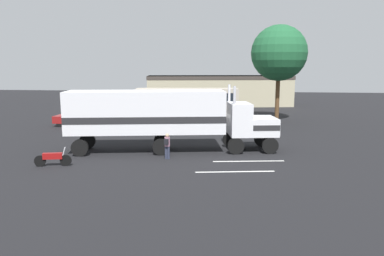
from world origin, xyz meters
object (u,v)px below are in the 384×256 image
at_px(parked_car, 78,118).
at_px(tree_left, 279,53).
at_px(semi_truck, 163,115).
at_px(person_bystander, 167,145).
at_px(parked_bus, 187,101).
at_px(motorcycle, 53,158).

relative_size(parked_car, tree_left, 0.44).
bearing_deg(tree_left, parked_car, -164.34).
bearing_deg(semi_truck, person_bystander, -72.03).
bearing_deg(parked_bus, motorcycle, -104.69).
bearing_deg(person_bystander, parked_car, 133.10).
bearing_deg(motorcycle, semi_truck, 38.89).
xyz_separation_m(parked_bus, motorcycle, (-5.24, -19.99, -1.58)).
xyz_separation_m(semi_truck, tree_left, (9.26, 15.23, 4.59)).
bearing_deg(parked_car, person_bystander, -46.90).
relative_size(semi_truck, tree_left, 1.43).
height_order(person_bystander, parked_car, person_bystander).
distance_m(person_bystander, parked_bus, 17.61).
distance_m(motorcycle, tree_left, 25.62).
bearing_deg(motorcycle, person_bystander, 21.19).
distance_m(parked_car, tree_left, 21.35).
relative_size(person_bystander, tree_left, 0.16).
relative_size(semi_truck, parked_car, 3.26).
height_order(person_bystander, tree_left, tree_left).
distance_m(parked_bus, tree_left, 10.89).
height_order(parked_bus, parked_car, parked_bus).
height_order(motorcycle, tree_left, tree_left).
bearing_deg(person_bystander, motorcycle, -158.81).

